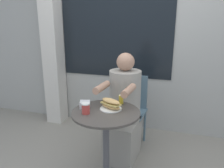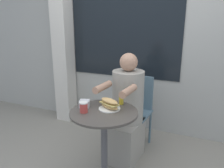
{
  "view_description": "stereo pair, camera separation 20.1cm",
  "coord_description": "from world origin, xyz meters",
  "px_view_note": "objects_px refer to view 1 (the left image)",
  "views": [
    {
      "loc": [
        0.57,
        -1.67,
        1.51
      ],
      "look_at": [
        0.0,
        0.18,
        0.95
      ],
      "focal_mm": 35.0,
      "sensor_mm": 36.0,
      "label": 1
    },
    {
      "loc": [
        0.76,
        -1.6,
        1.51
      ],
      "look_at": [
        0.0,
        0.18,
        0.95
      ],
      "focal_mm": 35.0,
      "sensor_mm": 36.0,
      "label": 2
    }
  ],
  "objects_px": {
    "drink_cup": "(86,108)",
    "condiment_bottle": "(121,98)",
    "sandwich_on_plate": "(111,104)",
    "diner_chair": "(131,104)",
    "seated_diner": "(124,115)",
    "cafe_table": "(106,133)"
  },
  "relations": [
    {
      "from": "drink_cup",
      "to": "condiment_bottle",
      "type": "bearing_deg",
      "value": 53.63
    },
    {
      "from": "sandwich_on_plate",
      "to": "drink_cup",
      "type": "height_order",
      "value": "sandwich_on_plate"
    },
    {
      "from": "diner_chair",
      "to": "condiment_bottle",
      "type": "bearing_deg",
      "value": 97.35
    },
    {
      "from": "seated_diner",
      "to": "condiment_bottle",
      "type": "distance_m",
      "value": 0.39
    },
    {
      "from": "drink_cup",
      "to": "seated_diner",
      "type": "bearing_deg",
      "value": 71.77
    },
    {
      "from": "condiment_bottle",
      "to": "diner_chair",
      "type": "bearing_deg",
      "value": 92.6
    },
    {
      "from": "seated_diner",
      "to": "condiment_bottle",
      "type": "height_order",
      "value": "seated_diner"
    },
    {
      "from": "sandwich_on_plate",
      "to": "drink_cup",
      "type": "relative_size",
      "value": 2.3
    },
    {
      "from": "cafe_table",
      "to": "drink_cup",
      "type": "bearing_deg",
      "value": -149.01
    },
    {
      "from": "diner_chair",
      "to": "sandwich_on_plate",
      "type": "relative_size",
      "value": 4.04
    },
    {
      "from": "sandwich_on_plate",
      "to": "cafe_table",
      "type": "bearing_deg",
      "value": -110.32
    },
    {
      "from": "cafe_table",
      "to": "drink_cup",
      "type": "height_order",
      "value": "drink_cup"
    },
    {
      "from": "drink_cup",
      "to": "sandwich_on_plate",
      "type": "bearing_deg",
      "value": 41.95
    },
    {
      "from": "cafe_table",
      "to": "condiment_bottle",
      "type": "relative_size",
      "value": 6.77
    },
    {
      "from": "condiment_bottle",
      "to": "cafe_table",
      "type": "bearing_deg",
      "value": -109.73
    },
    {
      "from": "cafe_table",
      "to": "sandwich_on_plate",
      "type": "xyz_separation_m",
      "value": [
        0.02,
        0.07,
        0.26
      ]
    },
    {
      "from": "diner_chair",
      "to": "sandwich_on_plate",
      "type": "distance_m",
      "value": 0.81
    },
    {
      "from": "seated_diner",
      "to": "sandwich_on_plate",
      "type": "distance_m",
      "value": 0.5
    },
    {
      "from": "cafe_table",
      "to": "diner_chair",
      "type": "distance_m",
      "value": 0.83
    },
    {
      "from": "seated_diner",
      "to": "sandwich_on_plate",
      "type": "xyz_separation_m",
      "value": [
        -0.02,
        -0.42,
        0.27
      ]
    },
    {
      "from": "diner_chair",
      "to": "drink_cup",
      "type": "xyz_separation_m",
      "value": [
        -0.2,
        -0.92,
        0.28
      ]
    },
    {
      "from": "diner_chair",
      "to": "seated_diner",
      "type": "distance_m",
      "value": 0.35
    }
  ]
}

